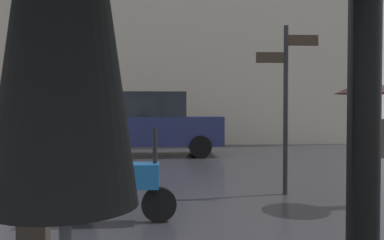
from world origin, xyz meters
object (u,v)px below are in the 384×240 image
parked_car_left (154,123)px  street_signpost (286,92)px  parked_scooter (116,180)px  pedestrian_with_umbrella (367,105)px  pedestrian_with_bag (35,180)px

parked_car_left → street_signpost: street_signpost is taller
parked_scooter → parked_car_left: parked_car_left is taller
street_signpost → pedestrian_with_umbrella: bearing=-42.5°
pedestrian_with_bag → parked_car_left: 9.51m
street_signpost → parked_scooter: bearing=-149.5°
pedestrian_with_bag → parked_car_left: size_ratio=0.37×
pedestrian_with_bag → pedestrian_with_umbrella: bearing=79.2°
pedestrian_with_bag → street_signpost: street_signpost is taller
parked_scooter → pedestrian_with_bag: bearing=-113.6°
parked_car_left → pedestrian_with_bag: bearing=-96.0°
pedestrian_with_umbrella → street_signpost: size_ratio=0.66×
pedestrian_with_umbrella → parked_car_left: size_ratio=0.46×
pedestrian_with_umbrella → pedestrian_with_bag: bearing=-8.6°
pedestrian_with_bag → parked_scooter: size_ratio=1.05×
parked_car_left → parked_scooter: bearing=-93.5°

